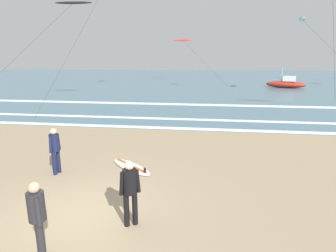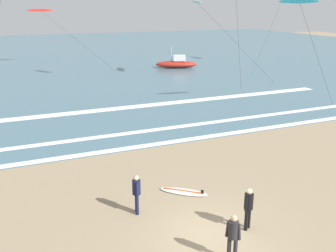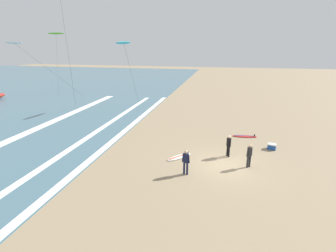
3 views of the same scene
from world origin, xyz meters
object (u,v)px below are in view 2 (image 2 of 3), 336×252
kite_white_far_right (197,2)px  offshore_boat (177,64)px  kite_cyan_far_left (299,2)px  surfboard_right_spare (184,192)px  kite_red_high_right (40,10)px  surfer_left_near (233,234)px  surfer_foreground_main (137,191)px  surfer_background_far (249,205)px

kite_white_far_right → offshore_boat: 10.39m
kite_cyan_far_left → kite_white_far_right: kite_white_far_right is taller
offshore_boat → surfboard_right_spare: bearing=-113.6°
surfboard_right_spare → kite_red_high_right: kite_red_high_right is taller
surfer_left_near → kite_red_high_right: kite_red_high_right is taller
surfer_left_near → surfboard_right_spare: (0.53, 4.71, -0.91)m
surfboard_right_spare → offshore_boat: 33.75m
surfer_foreground_main → kite_white_far_right: bearing=58.7°
kite_red_high_right → offshore_boat: bearing=-30.6°
kite_cyan_far_left → surfer_background_far: bearing=-134.4°
surfer_foreground_main → kite_cyan_far_left: bearing=32.5°
kite_red_high_right → surfer_left_near: bearing=-88.6°
surfer_left_near → surfer_foreground_main: (-1.85, 3.88, 0.00)m
surfer_left_near → kite_cyan_far_left: bearing=45.2°
surfer_foreground_main → surfer_left_near: bearing=-64.5°
kite_cyan_far_left → kite_white_far_right: (-0.64, 14.57, 0.01)m
surfer_background_far → kite_cyan_far_left: kite_cyan_far_left is taller
offshore_boat → surfer_background_far: bearing=-110.1°
kite_cyan_far_left → kite_white_far_right: bearing=92.5°
kite_cyan_far_left → surfer_left_near: bearing=-134.8°
surfer_left_near → surfer_foreground_main: same height
surfboard_right_spare → kite_cyan_far_left: 17.80m
surfer_background_far → surfer_foreground_main: bearing=142.0°
surfer_foreground_main → kite_white_far_right: kite_white_far_right is taller
surfboard_right_spare → kite_cyan_far_left: (13.14, 9.08, 7.86)m
surfboard_right_spare → surfer_left_near: bearing=-96.4°
surfer_foreground_main → surfboard_right_spare: bearing=19.1°
surfer_left_near → kite_cyan_far_left: size_ratio=0.20×
kite_cyan_far_left → offshore_boat: (0.37, 21.84, -7.35)m
kite_red_high_right → surfer_foreground_main: bearing=-91.1°
kite_white_far_right → offshore_boat: kite_white_far_right is taller
kite_white_far_right → surfboard_right_spare: bearing=-117.9°
surfer_foreground_main → kite_cyan_far_left: (15.52, 9.90, 6.94)m
surfer_left_near → kite_white_far_right: bearing=65.3°
surfer_background_far → kite_white_far_right: size_ratio=0.20×
surfer_background_far → kite_cyan_far_left: bearing=45.6°
surfer_background_far → surfer_left_near: bearing=-138.1°
surfer_left_near → surfboard_right_spare: bearing=83.6°
kite_red_high_right → offshore_boat: (15.10, -8.92, -6.41)m
surfer_left_near → kite_white_far_right: (13.03, 28.36, 6.95)m
surfer_left_near → surfboard_right_spare: 4.83m
kite_white_far_right → surfer_foreground_main: bearing=-121.3°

